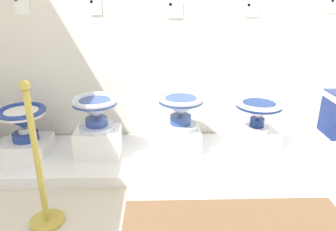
{
  "coord_description": "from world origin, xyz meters",
  "views": [
    {
      "loc": [
        1.82,
        -0.52,
        1.47
      ],
      "look_at": [
        1.89,
        2.09,
        0.46
      ],
      "focal_mm": 34.33,
      "sensor_mm": 36.0,
      "label": 1
    }
  ],
  "objects_px": {
    "plinth_block_rightmost": "(98,142)",
    "antique_toilet_broad_patterned": "(258,110)",
    "plinth_block_broad_patterned": "(255,139)",
    "plinth_block_tall_cobalt": "(180,139)",
    "antique_toilet_tall_cobalt": "(181,107)",
    "info_placard_fourth": "(253,9)",
    "info_placard_fifth": "(336,5)",
    "plinth_block_squat_floral": "(27,146)",
    "info_placard_third": "(175,9)",
    "info_placard_second": "(95,7)",
    "stanchion_post_near_left": "(41,181)",
    "antique_toilet_rightmost": "(96,109)",
    "antique_toilet_squat_floral": "(23,119)",
    "info_placard_first": "(22,5)"
  },
  "relations": [
    {
      "from": "plinth_block_rightmost",
      "to": "antique_toilet_broad_patterned",
      "type": "bearing_deg",
      "value": 2.88
    },
    {
      "from": "plinth_block_rightmost",
      "to": "plinth_block_broad_patterned",
      "type": "height_order",
      "value": "plinth_block_rightmost"
    },
    {
      "from": "plinth_block_tall_cobalt",
      "to": "plinth_block_broad_patterned",
      "type": "bearing_deg",
      "value": -1.41
    },
    {
      "from": "antique_toilet_tall_cobalt",
      "to": "info_placard_fourth",
      "type": "bearing_deg",
      "value": 27.51
    },
    {
      "from": "antique_toilet_tall_cobalt",
      "to": "antique_toilet_broad_patterned",
      "type": "bearing_deg",
      "value": -1.41
    },
    {
      "from": "antique_toilet_tall_cobalt",
      "to": "info_placard_fifth",
      "type": "height_order",
      "value": "info_placard_fifth"
    },
    {
      "from": "plinth_block_squat_floral",
      "to": "info_placard_third",
      "type": "height_order",
      "value": "info_placard_third"
    },
    {
      "from": "info_placard_second",
      "to": "stanchion_post_near_left",
      "type": "height_order",
      "value": "info_placard_second"
    },
    {
      "from": "antique_toilet_rightmost",
      "to": "plinth_block_broad_patterned",
      "type": "relative_size",
      "value": 1.09
    },
    {
      "from": "antique_toilet_rightmost",
      "to": "info_placard_third",
      "type": "relative_size",
      "value": 2.71
    },
    {
      "from": "antique_toilet_rightmost",
      "to": "antique_toilet_broad_patterned",
      "type": "height_order",
      "value": "antique_toilet_rightmost"
    },
    {
      "from": "plinth_block_squat_floral",
      "to": "plinth_block_broad_patterned",
      "type": "bearing_deg",
      "value": 0.4
    },
    {
      "from": "antique_toilet_broad_patterned",
      "to": "antique_toilet_rightmost",
      "type": "bearing_deg",
      "value": -177.12
    },
    {
      "from": "stanchion_post_near_left",
      "to": "plinth_block_broad_patterned",
      "type": "bearing_deg",
      "value": 27.54
    },
    {
      "from": "antique_toilet_tall_cobalt",
      "to": "info_placard_third",
      "type": "distance_m",
      "value": 0.88
    },
    {
      "from": "info_placard_fourth",
      "to": "antique_toilet_squat_floral",
      "type": "bearing_deg",
      "value": -169.64
    },
    {
      "from": "plinth_block_rightmost",
      "to": "antique_toilet_broad_patterned",
      "type": "height_order",
      "value": "antique_toilet_broad_patterned"
    },
    {
      "from": "info_placard_first",
      "to": "info_placard_fourth",
      "type": "bearing_deg",
      "value": -0.0
    },
    {
      "from": "plinth_block_rightmost",
      "to": "stanchion_post_near_left",
      "type": "bearing_deg",
      "value": -105.87
    },
    {
      "from": "plinth_block_tall_cobalt",
      "to": "info_placard_fifth",
      "type": "bearing_deg",
      "value": 13.58
    },
    {
      "from": "info_placard_second",
      "to": "info_placard_third",
      "type": "bearing_deg",
      "value": 0.0
    },
    {
      "from": "plinth_block_broad_patterned",
      "to": "info_placard_second",
      "type": "distance_m",
      "value": 1.88
    },
    {
      "from": "antique_toilet_broad_patterned",
      "to": "info_placard_fourth",
      "type": "bearing_deg",
      "value": 95.39
    },
    {
      "from": "stanchion_post_near_left",
      "to": "antique_toilet_tall_cobalt",
      "type": "bearing_deg",
      "value": 42.48
    },
    {
      "from": "antique_toilet_tall_cobalt",
      "to": "stanchion_post_near_left",
      "type": "relative_size",
      "value": 0.41
    },
    {
      "from": "antique_toilet_squat_floral",
      "to": "info_placard_first",
      "type": "xyz_separation_m",
      "value": [
        -0.0,
        0.38,
        0.93
      ]
    },
    {
      "from": "plinth_block_squat_floral",
      "to": "info_placard_third",
      "type": "distance_m",
      "value": 1.82
    },
    {
      "from": "plinth_block_tall_cobalt",
      "to": "info_placard_second",
      "type": "distance_m",
      "value": 1.41
    },
    {
      "from": "plinth_block_rightmost",
      "to": "stanchion_post_near_left",
      "type": "distance_m",
      "value": 0.83
    },
    {
      "from": "plinth_block_rightmost",
      "to": "info_placard_fifth",
      "type": "xyz_separation_m",
      "value": [
        2.16,
        0.43,
        1.13
      ]
    },
    {
      "from": "antique_toilet_rightmost",
      "to": "info_placard_fifth",
      "type": "height_order",
      "value": "info_placard_fifth"
    },
    {
      "from": "plinth_block_rightmost",
      "to": "antique_toilet_broad_patterned",
      "type": "xyz_separation_m",
      "value": [
        1.43,
        0.07,
        0.26
      ]
    },
    {
      "from": "plinth_block_broad_patterned",
      "to": "info_placard_fourth",
      "type": "relative_size",
      "value": 2.88
    },
    {
      "from": "info_placard_second",
      "to": "info_placard_fourth",
      "type": "xyz_separation_m",
      "value": [
        1.41,
        0.0,
        -0.02
      ]
    },
    {
      "from": "antique_toilet_squat_floral",
      "to": "info_placard_fourth",
      "type": "bearing_deg",
      "value": 10.36
    },
    {
      "from": "info_placard_first",
      "to": "info_placard_fifth",
      "type": "bearing_deg",
      "value": -0.0
    },
    {
      "from": "info_placard_first",
      "to": "info_placard_fifth",
      "type": "relative_size",
      "value": 1.11
    },
    {
      "from": "plinth_block_squat_floral",
      "to": "antique_toilet_tall_cobalt",
      "type": "relative_size",
      "value": 0.95
    },
    {
      "from": "plinth_block_squat_floral",
      "to": "info_placard_first",
      "type": "distance_m",
      "value": 1.25
    },
    {
      "from": "antique_toilet_squat_floral",
      "to": "antique_toilet_rightmost",
      "type": "bearing_deg",
      "value": -5.01
    },
    {
      "from": "info_placard_fifth",
      "to": "antique_toilet_squat_floral",
      "type": "bearing_deg",
      "value": -172.41
    },
    {
      "from": "plinth_block_rightmost",
      "to": "antique_toilet_broad_patterned",
      "type": "relative_size",
      "value": 0.92
    },
    {
      "from": "info_placard_third",
      "to": "antique_toilet_broad_patterned",
      "type": "bearing_deg",
      "value": -26.17
    },
    {
      "from": "antique_toilet_rightmost",
      "to": "antique_toilet_broad_patterned",
      "type": "bearing_deg",
      "value": 2.88
    },
    {
      "from": "info_placard_fifth",
      "to": "info_placard_third",
      "type": "bearing_deg",
      "value": 180.0
    },
    {
      "from": "info_placard_fourth",
      "to": "plinth_block_rightmost",
      "type": "bearing_deg",
      "value": -162.78
    },
    {
      "from": "plinth_block_broad_patterned",
      "to": "info_placard_second",
      "type": "xyz_separation_m",
      "value": [
        -1.44,
        0.36,
        1.15
      ]
    },
    {
      "from": "antique_toilet_squat_floral",
      "to": "plinth_block_broad_patterned",
      "type": "xyz_separation_m",
      "value": [
        2.09,
        0.01,
        -0.23
      ]
    },
    {
      "from": "info_placard_fourth",
      "to": "stanchion_post_near_left",
      "type": "bearing_deg",
      "value": -142.95
    },
    {
      "from": "plinth_block_rightmost",
      "to": "info_placard_fourth",
      "type": "height_order",
      "value": "info_placard_fourth"
    }
  ]
}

